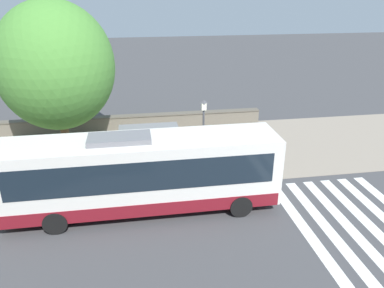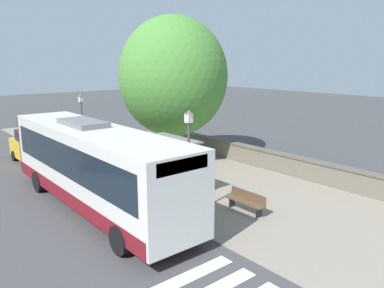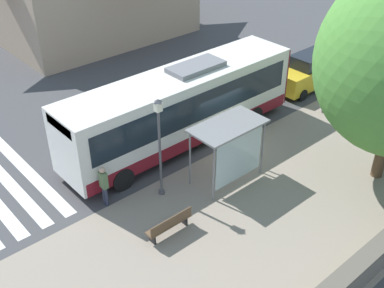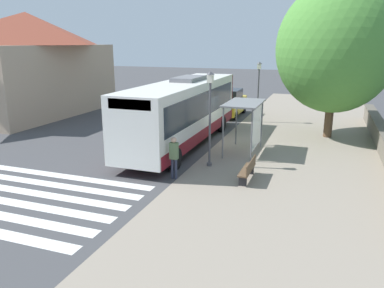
% 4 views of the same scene
% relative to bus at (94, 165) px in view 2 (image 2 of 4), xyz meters
% --- Properties ---
extents(ground_plane, '(120.00, 120.00, 0.00)m').
position_rel_bus_xyz_m(ground_plane, '(-1.74, -1.26, -1.90)').
color(ground_plane, '#424244').
rests_on(ground_plane, ground).
extents(sidewalk_plaza, '(9.00, 44.00, 0.02)m').
position_rel_bus_xyz_m(sidewalk_plaza, '(-6.24, -1.26, -1.89)').
color(sidewalk_plaza, gray).
rests_on(sidewalk_plaza, ground).
extents(stone_wall, '(0.60, 20.00, 1.12)m').
position_rel_bus_xyz_m(stone_wall, '(-10.29, -1.26, -1.33)').
color(stone_wall, '#6B6356').
rests_on(stone_wall, ground).
extents(bus, '(2.68, 11.87, 3.67)m').
position_rel_bus_xyz_m(bus, '(0.00, 0.00, 0.00)').
color(bus, silver).
rests_on(bus, ground).
extents(bus_shelter, '(1.69, 3.10, 2.62)m').
position_rel_bus_xyz_m(bus_shelter, '(-3.62, 0.50, 0.26)').
color(bus_shelter, slate).
rests_on(bus_shelter, ground).
extents(pedestrian, '(0.34, 0.24, 1.79)m').
position_rel_bus_xyz_m(pedestrian, '(-1.59, 5.24, -0.83)').
color(pedestrian, '#2D3347').
rests_on(pedestrian, ground).
extents(bench, '(0.40, 1.85, 0.88)m').
position_rel_bus_xyz_m(bench, '(-4.53, 4.42, -1.41)').
color(bench, brown).
rests_on(bench, ground).
extents(street_lamp_near, '(0.28, 0.28, 4.30)m').
position_rel_bus_xyz_m(street_lamp_near, '(-2.49, 3.18, 0.65)').
color(street_lamp_near, '#4C4C51').
rests_on(street_lamp_near, ground).
extents(street_lamp_far, '(0.28, 0.28, 4.22)m').
position_rel_bus_xyz_m(street_lamp_far, '(-2.77, -7.35, 0.61)').
color(street_lamp_far, '#4C4C51').
rests_on(street_lamp_far, ground).
extents(shade_tree, '(6.68, 6.68, 8.87)m').
position_rel_bus_xyz_m(shade_tree, '(-7.55, -4.46, 3.29)').
color(shade_tree, brown).
rests_on(shade_tree, ground).
extents(parked_car_behind_bus, '(1.83, 4.43, 2.02)m').
position_rel_bus_xyz_m(parked_car_behind_bus, '(-0.35, -9.09, -0.92)').
color(parked_car_behind_bus, gold).
rests_on(parked_car_behind_bus, ground).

